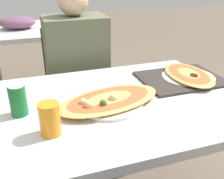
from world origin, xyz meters
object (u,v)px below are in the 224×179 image
at_px(dining_table, 115,117).
at_px(person_seated, 77,65).
at_px(pizza_main, 109,100).
at_px(pizza_second, 188,75).
at_px(chair_far_seated, 75,85).
at_px(soda_can, 18,100).
at_px(drink_glass, 50,119).

bearing_deg(dining_table, person_seated, 94.01).
height_order(pizza_main, pizza_second, pizza_main).
distance_m(chair_far_seated, pizza_main, 0.79).
bearing_deg(person_seated, soda_can, 59.66).
height_order(soda_can, drink_glass, soda_can).
bearing_deg(drink_glass, dining_table, 28.85).
xyz_separation_m(person_seated, pizza_main, (0.01, -0.64, 0.06)).
bearing_deg(chair_far_seated, soda_can, 63.86).
bearing_deg(dining_table, soda_can, 178.30).
distance_m(chair_far_seated, drink_glass, 0.97).
relative_size(person_seated, pizza_main, 2.36).
bearing_deg(pizza_second, pizza_main, -163.93).
xyz_separation_m(soda_can, pizza_second, (0.84, 0.10, -0.04)).
xyz_separation_m(chair_far_seated, person_seated, (0.00, -0.12, 0.19)).
bearing_deg(chair_far_seated, pizza_main, 90.61).
height_order(chair_far_seated, drink_glass, chair_far_seated).
distance_m(person_seated, pizza_second, 0.70).
relative_size(dining_table, drink_glass, 9.16).
relative_size(pizza_main, pizza_second, 1.35).
bearing_deg(drink_glass, soda_can, 120.27).
height_order(dining_table, chair_far_seated, chair_far_seated).
height_order(drink_glass, pizza_second, drink_glass).
distance_m(dining_table, pizza_main, 0.11).
relative_size(dining_table, person_seated, 0.92).
relative_size(soda_can, drink_glass, 1.06).
bearing_deg(dining_table, pizza_main, -143.40).
height_order(dining_table, drink_glass, drink_glass).
relative_size(dining_table, chair_far_seated, 1.22).
height_order(dining_table, pizza_main, pizza_main).
xyz_separation_m(chair_far_seated, soda_can, (-0.35, -0.72, 0.29)).
height_order(chair_far_seated, pizza_second, chair_far_seated).
bearing_deg(person_seated, dining_table, 94.01).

